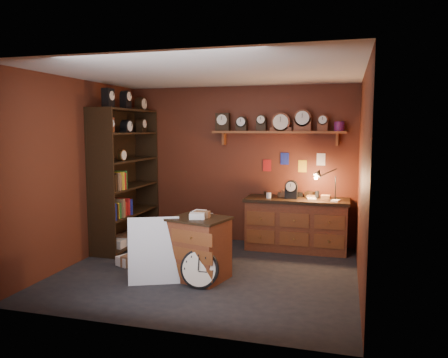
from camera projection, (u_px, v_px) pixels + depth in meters
floor at (208, 272)px, 6.05m from camera, size 4.00×4.00×0.00m
room_shell at (213, 148)px, 5.95m from camera, size 4.02×3.62×2.71m
shelving_unit at (124, 172)px, 7.33m from camera, size 0.47×1.60×2.58m
workbench at (296, 221)px, 7.13m from camera, size 1.67×0.66×1.36m
low_cabinet at (199, 246)px, 5.74m from camera, size 0.85×0.77×0.91m
big_round_clock at (200, 269)px, 5.43m from camera, size 0.49×0.16×0.49m
white_panel at (155, 282)px, 5.64m from camera, size 0.67×0.43×0.87m
mini_fridge at (198, 232)px, 7.29m from camera, size 0.64×0.66×0.53m
floor_box_a at (132, 261)px, 6.29m from camera, size 0.29×0.25×0.16m
floor_box_b at (128, 260)px, 6.37m from camera, size 0.32×0.34×0.14m
floor_box_c at (152, 241)px, 7.34m from camera, size 0.32×0.29×0.20m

